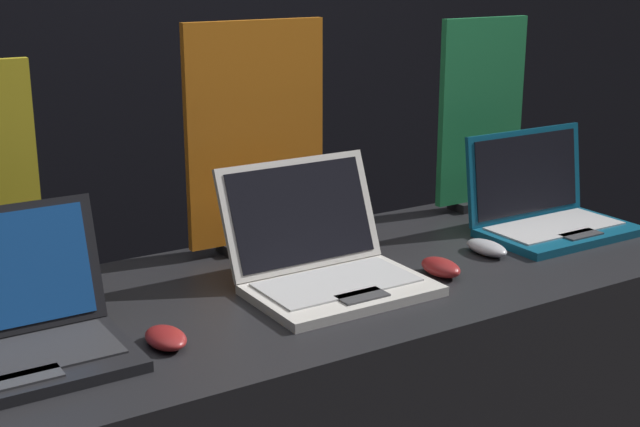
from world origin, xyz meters
name	(u,v)px	position (x,y,z in m)	size (l,w,h in m)	color
wall_back	(100,28)	(0.00, 1.71, 1.40)	(8.00, 0.05, 2.80)	black
laptop_front	(6,329)	(-0.67, 0.30, 1.01)	(0.39, 0.30, 0.25)	black
mouse_front	(166,338)	(-0.41, 0.22, 0.97)	(0.07, 0.11, 0.03)	maroon
laptop_middle	(325,259)	(-0.01, 0.32, 1.01)	(0.37, 0.34, 0.25)	silver
mouse_middle	(441,267)	(0.24, 0.24, 0.97)	(0.07, 0.11, 0.04)	maroon
promo_stand_middle	(256,142)	(-0.01, 0.62, 1.21)	(0.35, 0.07, 0.54)	black
laptop_back	(546,209)	(0.68, 0.36, 1.01)	(0.38, 0.27, 0.25)	#0F5170
mouse_back	(487,248)	(0.43, 0.30, 0.97)	(0.06, 0.12, 0.03)	#B2B2B7
promo_stand_back	(481,119)	(0.68, 0.61, 1.20)	(0.28, 0.07, 0.52)	black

